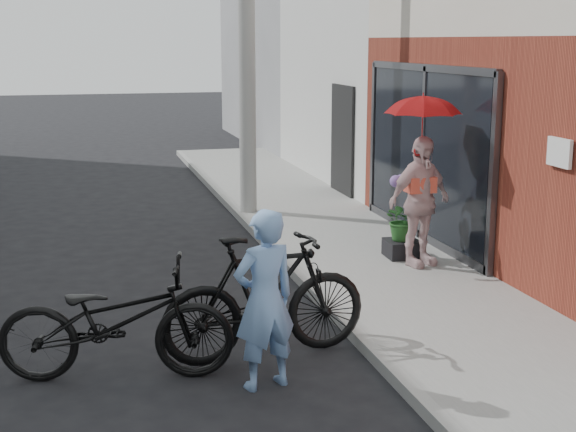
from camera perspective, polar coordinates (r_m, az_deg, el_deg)
name	(u,v)px	position (r m, az deg, el deg)	size (l,w,h in m)	color
ground	(268,355)	(7.81, -1.43, -9.85)	(80.00, 80.00, 0.00)	black
sidewalk	(393,275)	(10.21, 7.47, -4.20)	(2.20, 24.00, 0.12)	gray
curb	(305,282)	(9.84, 1.18, -4.73)	(0.12, 24.00, 0.12)	#9E9E99
plaster_building	(495,15)	(18.33, 14.48, 13.70)	(8.00, 6.00, 7.00)	silver
east_building_far	(377,22)	(24.69, 6.35, 13.57)	(8.00, 8.00, 7.00)	gray
utility_pole	(246,6)	(13.33, -2.98, 14.71)	(0.28, 0.28, 7.00)	#9E9E99
officer	(264,300)	(6.86, -1.68, -5.97)	(0.58, 0.38, 1.59)	#78A0D6
bike_left	(116,321)	(7.27, -12.13, -7.30)	(0.72, 2.06, 1.08)	black
bike_right	(265,297)	(7.55, -1.63, -5.76)	(0.57, 2.01, 1.21)	black
kimono_woman	(420,202)	(10.30, 9.34, 1.02)	(0.98, 0.41, 1.67)	beige
parasol	(423,104)	(10.14, 9.58, 7.84)	(0.90, 0.90, 0.79)	red
planter	(402,248)	(10.82, 8.13, -2.30)	(0.44, 0.44, 0.23)	black
potted_plant	(403,219)	(10.73, 8.19, -0.24)	(0.51, 0.44, 0.57)	#255B24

